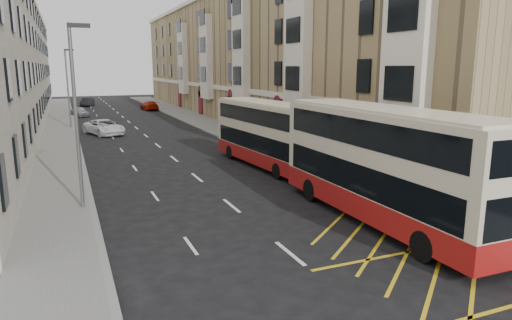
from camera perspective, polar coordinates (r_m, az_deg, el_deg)
name	(u,v)px	position (r m, az deg, el deg)	size (l,w,h in m)	color
ground	(358,309)	(13.09, 12.58, -17.68)	(200.00, 200.00, 0.00)	black
pavement_right	(240,136)	(42.38, -1.99, 3.04)	(4.00, 120.00, 0.15)	slate
pavement_left	(59,147)	(39.72, -23.40, 1.52)	(3.00, 120.00, 0.15)	slate
kerb_right	(220,137)	(41.73, -4.56, 2.88)	(0.25, 120.00, 0.15)	gray
kerb_left	(79,146)	(39.73, -21.24, 1.69)	(0.25, 120.00, 0.15)	gray
road_markings	(130,123)	(55.01, -15.48, 4.52)	(10.00, 110.00, 0.01)	silver
terrace_right	(248,57)	(58.76, -1.05, 12.69)	(10.75, 79.00, 15.25)	tan
guard_railing	(402,197)	(20.60, 17.76, -4.43)	(0.06, 6.56, 1.01)	#AC1815
street_lamp_near	(76,107)	(21.29, -21.53, 6.18)	(0.93, 0.18, 8.00)	slate
street_lamp_far	(68,84)	(51.25, -22.44, 8.78)	(0.93, 0.18, 8.00)	slate
double_decker_front	(384,165)	(19.25, 15.74, -0.64)	(2.79, 11.91, 4.74)	beige
double_decker_rear	(267,134)	(29.26, 1.35, 3.27)	(3.19, 10.62, 4.18)	beige
pedestrian_far	(448,200)	(20.28, 22.86, -4.61)	(1.01, 0.42, 1.72)	black
white_van	(104,127)	(45.77, -18.45, 3.91)	(2.40, 5.21, 1.45)	silver
car_silver	(80,112)	(63.98, -21.18, 5.65)	(1.50, 3.73, 1.27)	#969A9E
car_dark	(87,102)	(80.57, -20.33, 6.82)	(1.50, 4.30, 1.42)	black
car_red	(149,106)	(70.69, -13.17, 6.64)	(1.89, 4.64, 1.35)	#AA1501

